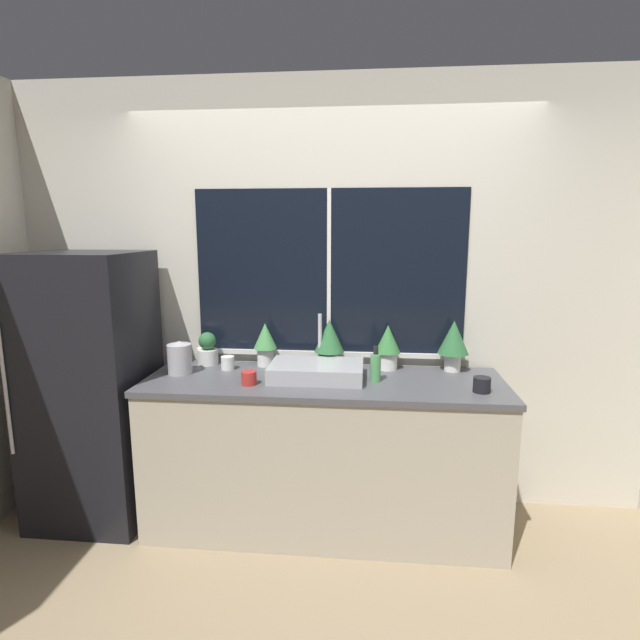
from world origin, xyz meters
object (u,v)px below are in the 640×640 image
Objects in this scene: potted_plant_far_right at (454,340)px; mug_white at (228,363)px; potted_plant_center at (329,339)px; sink at (317,371)px; potted_plant_left at (265,341)px; kettle at (180,358)px; refrigerator at (91,388)px; mug_red at (249,378)px; potted_plant_right at (388,345)px; potted_plant_far_left at (208,349)px; soap_bottle at (376,367)px; mug_black at (482,385)px.

mug_white is (-1.38, -0.11, -0.15)m from potted_plant_far_right.
sink is at bearing -102.88° from potted_plant_center.
potted_plant_left is 3.32× the size of mug_white.
potted_plant_far_right reaches higher than potted_plant_center.
potted_plant_left is 1.38× the size of kettle.
mug_red is (1.02, -0.13, 0.13)m from refrigerator.
potted_plant_far_right is at bearing 0.00° from potted_plant_right.
refrigerator is at bearing -178.87° from sink.
potted_plant_right is (0.36, -0.00, -0.03)m from potted_plant_center.
potted_plant_far_left is 1.15m from potted_plant_right.
kettle is (-0.89, -0.22, -0.08)m from potted_plant_center.
sink is at bearing -150.17° from potted_plant_right.
potted_plant_left is at bearing 24.70° from kettle.
mug_white is (-0.91, 0.16, -0.04)m from soap_bottle.
potted_plant_center is 1.54× the size of kettle.
mug_red is (-0.71, -0.13, -0.05)m from soap_bottle.
kettle is at bearing -166.03° from potted_plant_center.
refrigerator reaches higher than potted_plant_far_left.
potted_plant_left is (1.03, 0.27, 0.25)m from refrigerator.
kettle is at bearing -157.20° from mug_white.
potted_plant_right is at bearing -0.00° from potted_plant_left.
potted_plant_far_right reaches higher than mug_white.
soap_bottle is 1.17m from kettle.
potted_plant_left reaches higher than mug_white.
mug_black is (1.26, -0.40, -0.12)m from potted_plant_left.
potted_plant_center is (0.05, 0.24, 0.13)m from sink.
mug_red is 0.35m from mug_white.
potted_plant_far_right is 1.53× the size of soap_bottle.
potted_plant_left is 0.99× the size of potted_plant_right.
soap_bottle is 2.23× the size of mug_black.
mug_white is (-0.99, -0.11, -0.11)m from potted_plant_right.
refrigerator is 0.73m from potted_plant_far_left.
mug_white is (0.81, 0.16, 0.14)m from refrigerator.
potted_plant_center is at bearing 43.27° from mug_red.
soap_bottle is 0.58m from mug_black.
soap_bottle is at bearing 166.47° from mug_black.
sink reaches higher than mug_white.
potted_plant_center is (0.78, 0.00, 0.08)m from potted_plant_far_left.
sink is 1.96× the size of potted_plant_left.
potted_plant_left is (0.38, 0.00, 0.06)m from potted_plant_far_left.
potted_plant_center is 3.70× the size of mug_white.
potted_plant_far_left is 2.44× the size of mug_red.
mug_white is 0.42× the size of kettle.
soap_bottle is (-0.47, -0.27, -0.11)m from potted_plant_far_right.
sink is 0.86m from potted_plant_far_right.
mug_white reaches higher than mug_red.
mug_red is at bearing -47.27° from potted_plant_far_left.
potted_plant_right is 0.28m from soap_bottle.
potted_plant_right is 1.35× the size of soap_bottle.
potted_plant_center reaches higher than potted_plant_left.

